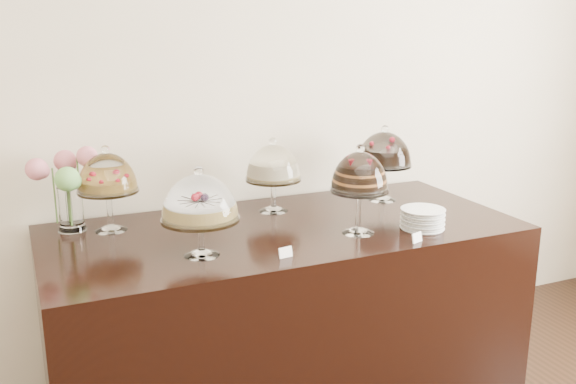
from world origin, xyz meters
name	(u,v)px	position (x,y,z in m)	size (l,w,h in m)	color
wall_back	(264,86)	(0.00, 3.00, 1.50)	(5.00, 0.04, 3.00)	beige
display_counter	(284,314)	(-0.12, 2.45, 0.45)	(2.20, 1.00, 0.90)	black
cake_stand_sugar_sponge	(200,201)	(-0.58, 2.24, 1.13)	(0.32, 0.32, 0.38)	white
cake_stand_choco_layer	(360,175)	(0.15, 2.23, 1.17)	(0.26, 0.26, 0.41)	white
cake_stand_cheesecake	(273,166)	(-0.07, 2.71, 1.13)	(0.28, 0.28, 0.38)	white
cake_stand_dark_choco	(384,152)	(0.55, 2.66, 1.16)	(0.30, 0.30, 0.41)	white
cake_stand_fruit_tart	(107,177)	(-0.88, 2.72, 1.15)	(0.28, 0.28, 0.40)	white
flower_vase	(66,183)	(-1.05, 2.78, 1.13)	(0.32, 0.31, 0.39)	white
plate_stack	(423,219)	(0.45, 2.16, 0.95)	(0.20, 0.20, 0.09)	white
price_card_left	(286,252)	(-0.28, 2.07, 0.92)	(0.06, 0.01, 0.04)	white
price_card_right	(417,238)	(0.32, 2.01, 0.92)	(0.06, 0.01, 0.04)	white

